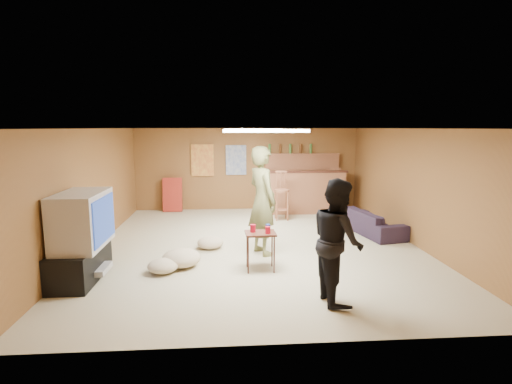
{
  "coord_description": "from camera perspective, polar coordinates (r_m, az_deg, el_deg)",
  "views": [
    {
      "loc": [
        -0.55,
        -7.29,
        2.22
      ],
      "look_at": [
        0.0,
        0.2,
        1.0
      ],
      "focal_mm": 28.0,
      "sensor_mm": 36.0,
      "label": 1
    }
  ],
  "objects": [
    {
      "name": "ground",
      "position": [
        7.64,
        0.11,
        -7.66
      ],
      "size": [
        7.0,
        7.0,
        0.0
      ],
      "primitive_type": "plane",
      "color": "#B5AB8A",
      "rests_on": "ground"
    },
    {
      "name": "ceiling",
      "position": [
        7.31,
        0.12,
        9.07
      ],
      "size": [
        6.0,
        7.0,
        0.02
      ],
      "primitive_type": "cube",
      "color": "silver",
      "rests_on": "ground"
    },
    {
      "name": "wall_back",
      "position": [
        10.87,
        -1.28,
        3.3
      ],
      "size": [
        6.0,
        0.02,
        2.2
      ],
      "primitive_type": "cube",
      "color": "brown",
      "rests_on": "ground"
    },
    {
      "name": "wall_front",
      "position": [
        3.99,
        3.94,
        -7.07
      ],
      "size": [
        6.0,
        0.02,
        2.2
      ],
      "primitive_type": "cube",
      "color": "brown",
      "rests_on": "ground"
    },
    {
      "name": "wall_left",
      "position": [
        7.77,
        -22.52,
        0.23
      ],
      "size": [
        0.02,
        7.0,
        2.2
      ],
      "primitive_type": "cube",
      "color": "brown",
      "rests_on": "ground"
    },
    {
      "name": "wall_right",
      "position": [
        8.19,
        21.54,
        0.71
      ],
      "size": [
        0.02,
        7.0,
        2.2
      ],
      "primitive_type": "cube",
      "color": "brown",
      "rests_on": "ground"
    },
    {
      "name": "tv_stand",
      "position": [
        6.49,
        -23.82,
        -9.25
      ],
      "size": [
        0.55,
        1.3,
        0.5
      ],
      "primitive_type": "cube",
      "color": "black",
      "rests_on": "ground"
    },
    {
      "name": "dvd_box",
      "position": [
        6.45,
        -21.89,
        -10.17
      ],
      "size": [
        0.35,
        0.5,
        0.08
      ],
      "primitive_type": "cube",
      "color": "#B2B2B7",
      "rests_on": "tv_stand"
    },
    {
      "name": "tv_body",
      "position": [
        6.3,
        -23.6,
        -3.65
      ],
      "size": [
        0.6,
        1.1,
        0.8
      ],
      "primitive_type": "cube",
      "color": "#B2B2B7",
      "rests_on": "tv_stand"
    },
    {
      "name": "tv_screen",
      "position": [
        6.2,
        -20.9,
        -3.67
      ],
      "size": [
        0.02,
        0.95,
        0.65
      ],
      "primitive_type": "cube",
      "color": "navy",
      "rests_on": "tv_body"
    },
    {
      "name": "bar_counter",
      "position": [
        10.58,
        7.02,
        0.07
      ],
      "size": [
        2.0,
        0.6,
        1.1
      ],
      "primitive_type": "cube",
      "color": "brown",
      "rests_on": "ground"
    },
    {
      "name": "bar_lip",
      "position": [
        10.26,
        7.35,
        2.88
      ],
      "size": [
        2.1,
        0.12,
        0.05
      ],
      "primitive_type": "cube",
      "color": "#3B1B13",
      "rests_on": "bar_counter"
    },
    {
      "name": "bar_shelf",
      "position": [
        10.91,
        6.66,
        5.37
      ],
      "size": [
        2.0,
        0.18,
        0.05
      ],
      "primitive_type": "cube",
      "color": "brown",
      "rests_on": "bar_backing"
    },
    {
      "name": "bar_backing",
      "position": [
        10.96,
        6.61,
        3.81
      ],
      "size": [
        2.0,
        0.14,
        0.6
      ],
      "primitive_type": "cube",
      "color": "brown",
      "rests_on": "bar_counter"
    },
    {
      "name": "poster_left",
      "position": [
        10.81,
        -7.66,
        4.52
      ],
      "size": [
        0.6,
        0.03,
        0.85
      ],
      "primitive_type": "cube",
      "color": "#BF3F26",
      "rests_on": "wall_back"
    },
    {
      "name": "poster_right",
      "position": [
        10.79,
        -2.87,
        4.58
      ],
      "size": [
        0.55,
        0.03,
        0.8
      ],
      "primitive_type": "cube",
      "color": "#334C99",
      "rests_on": "wall_back"
    },
    {
      "name": "folding_chair_stack",
      "position": [
        10.84,
        -11.83,
        -0.38
      ],
      "size": [
        0.5,
        0.26,
        0.91
      ],
      "primitive_type": "cube",
      "rotation": [
        -0.14,
        0.0,
        0.0
      ],
      "color": "#B02D20",
      "rests_on": "ground"
    },
    {
      "name": "ceiling_panel_front",
      "position": [
        5.82,
        1.24,
        8.73
      ],
      "size": [
        1.2,
        0.6,
        0.04
      ],
      "primitive_type": "cube",
      "color": "white",
      "rests_on": "ceiling"
    },
    {
      "name": "ceiling_panel_back",
      "position": [
        8.51,
        -0.5,
        8.88
      ],
      "size": [
        1.2,
        0.6,
        0.04
      ],
      "primitive_type": "cube",
      "color": "white",
      "rests_on": "ceiling"
    },
    {
      "name": "person_olive",
      "position": [
        6.97,
        0.91,
        -1.24
      ],
      "size": [
        0.71,
        0.82,
        1.91
      ],
      "primitive_type": "imported",
      "rotation": [
        0.0,
        0.0,
        2.01
      ],
      "color": "#67673C",
      "rests_on": "ground"
    },
    {
      "name": "person_black",
      "position": [
        5.21,
        11.55,
        -6.81
      ],
      "size": [
        0.67,
        0.82,
        1.59
      ],
      "primitive_type": "imported",
      "rotation": [
        0.0,
        0.0,
        1.65
      ],
      "color": "black",
      "rests_on": "ground"
    },
    {
      "name": "sofa",
      "position": [
        8.8,
        16.26,
        -4.13
      ],
      "size": [
        0.96,
        1.77,
        0.49
      ],
      "primitive_type": "imported",
      "rotation": [
        0.0,
        0.0,
        1.76
      ],
      "color": "black",
      "rests_on": "ground"
    },
    {
      "name": "tray_table",
      "position": [
        6.3,
        0.63,
        -8.46
      ],
      "size": [
        0.48,
        0.39,
        0.61
      ],
      "primitive_type": "cube",
      "rotation": [
        0.0,
        0.0,
        0.04
      ],
      "color": "#3B1B13",
      "rests_on": "ground"
    },
    {
      "name": "cup_red_near",
      "position": [
        6.22,
        -0.45,
        -5.2
      ],
      "size": [
        0.1,
        0.1,
        0.12
      ],
      "primitive_type": "cylinder",
      "rotation": [
        0.0,
        0.0,
        0.11
      ],
      "color": "#B30B20",
      "rests_on": "tray_table"
    },
    {
      "name": "cup_red_far",
      "position": [
        6.13,
        1.71,
        -5.47
      ],
      "size": [
        0.1,
        0.1,
        0.11
      ],
      "primitive_type": "cylinder",
      "rotation": [
        0.0,
        0.0,
        -0.23
      ],
      "color": "#B30B20",
      "rests_on": "tray_table"
    },
    {
      "name": "cup_blue",
      "position": [
        6.31,
        1.71,
        -5.08
      ],
      "size": [
        0.07,
        0.07,
        0.1
      ],
      "primitive_type": "cylinder",
      "rotation": [
        0.0,
        0.0,
        0.0
      ],
      "color": "navy",
      "rests_on": "tray_table"
    },
    {
      "name": "bar_stool_left",
      "position": [
        9.64,
        3.7,
        -0.44
      ],
      "size": [
        0.5,
        0.5,
        1.21
      ],
      "primitive_type": null,
      "rotation": [
        0.0,
        0.0,
        0.37
      ],
      "color": "brown",
      "rests_on": "ground"
    },
    {
      "name": "bar_stool_right",
      "position": [
        10.49,
        11.4,
        0.08
      ],
      "size": [
        0.45,
        0.45,
        1.17
      ],
      "primitive_type": null,
      "rotation": [
        0.0,
        0.0,
        -0.26
      ],
      "color": "brown",
      "rests_on": "ground"
    },
    {
      "name": "cushion_near_tv",
      "position": [
        6.62,
        -10.63,
        -9.25
      ],
      "size": [
        0.77,
        0.77,
        0.28
      ],
      "primitive_type": "ellipsoid",
      "rotation": [
        0.0,
        0.0,
        0.28
      ],
      "color": "tan",
      "rests_on": "ground"
    },
    {
      "name": "cushion_mid",
      "position": [
        7.5,
        -6.55,
        -7.19
      ],
      "size": [
        0.58,
        0.58,
        0.22
      ],
      "primitive_type": "ellipsoid",
      "rotation": [
        0.0,
        0.0,
        -0.22
      ],
      "color": "tan",
      "rests_on": "ground"
    },
    {
      "name": "cushion_far",
      "position": [
        6.42,
        -13.16,
        -10.24
      ],
      "size": [
        0.51,
        0.51,
        0.21
      ],
      "primitive_type": "ellipsoid",
      "rotation": [
        0.0,
        0.0,
        0.08
      ],
      "color": "tan",
      "rests_on": "ground"
    },
    {
      "name": "bottle_row",
      "position": [
        10.82,
        4.92,
        6.19
      ],
      "size": [
        1.2,
        0.08,
        0.26
      ],
      "primitive_type": null,
      "color": "#3F7233",
      "rests_on": "bar_shelf"
    }
  ]
}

